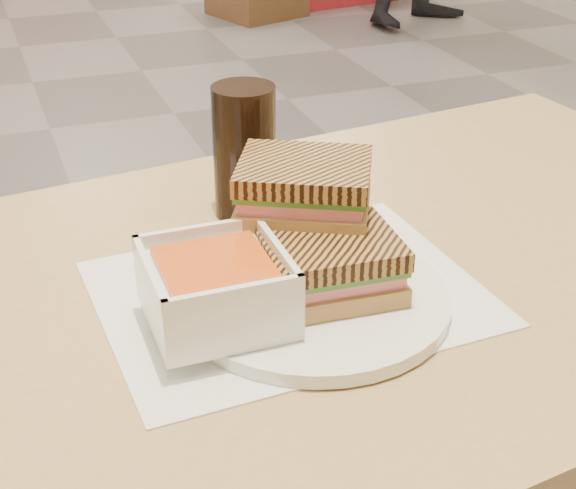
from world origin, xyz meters
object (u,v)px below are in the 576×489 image
object	(u,v)px
main_table	(326,356)
cola_glass	(245,152)
soup_bowl	(216,290)
panini_lower	(329,264)
plate	(314,299)

from	to	relation	value
main_table	cola_glass	size ratio (longest dim) A/B	7.99
cola_glass	soup_bowl	bearing A→B (deg)	-114.24
main_table	panini_lower	size ratio (longest dim) A/B	9.26
plate	panini_lower	world-z (taller)	panini_lower
soup_bowl	cola_glass	bearing A→B (deg)	65.76
main_table	cola_glass	bearing A→B (deg)	103.76
plate	cola_glass	distance (m)	0.24
soup_bowl	cola_glass	distance (m)	0.26
panini_lower	cola_glass	bearing A→B (deg)	93.23
panini_lower	main_table	bearing A→B (deg)	66.94
soup_bowl	cola_glass	xyz separation A→B (m)	(0.11, 0.23, 0.03)
main_table	panini_lower	distance (m)	0.17
plate	cola_glass	xyz separation A→B (m)	(0.00, 0.23, 0.07)
soup_bowl	panini_lower	world-z (taller)	soup_bowl
main_table	plate	xyz separation A→B (m)	(-0.04, -0.06, 0.12)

